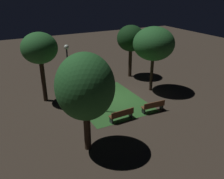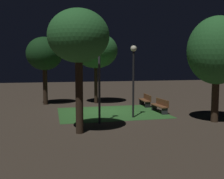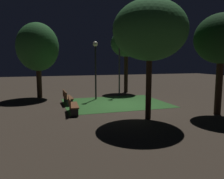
{
  "view_description": "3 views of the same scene",
  "coord_description": "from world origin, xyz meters",
  "px_view_note": "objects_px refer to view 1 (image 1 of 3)",
  "views": [
    {
      "loc": [
        -8.69,
        -15.86,
        8.7
      ],
      "look_at": [
        -0.66,
        -0.62,
        1.16
      ],
      "focal_mm": 37.81,
      "sensor_mm": 36.0,
      "label": 1
    },
    {
      "loc": [
        -17.11,
        3.52,
        3.16
      ],
      "look_at": [
        0.66,
        -0.64,
        1.39
      ],
      "focal_mm": 41.64,
      "sensor_mm": 36.0,
      "label": 2
    },
    {
      "loc": [
        13.12,
        -4.85,
        2.83
      ],
      "look_at": [
        -0.14,
        -0.67,
        1.02
      ],
      "focal_mm": 34.83,
      "sensor_mm": 36.0,
      "label": 3
    }
  ],
  "objects_px": {
    "bench_path_side": "(122,115)",
    "lamp_post_plaza_east": "(93,75)",
    "bench_front_left": "(153,106)",
    "tree_right_canopy": "(39,49)",
    "tree_tall_center": "(154,44)",
    "tree_lawn_side": "(131,39)",
    "tree_back_right": "(85,87)",
    "lamp_post_near_wall": "(68,65)"
  },
  "relations": [
    {
      "from": "tree_right_canopy",
      "to": "tree_back_right",
      "type": "height_order",
      "value": "tree_back_right"
    },
    {
      "from": "tree_tall_center",
      "to": "lamp_post_near_wall",
      "type": "height_order",
      "value": "tree_tall_center"
    },
    {
      "from": "bench_front_left",
      "to": "tree_tall_center",
      "type": "bearing_deg",
      "value": 56.28
    },
    {
      "from": "tree_back_right",
      "to": "tree_tall_center",
      "type": "relative_size",
      "value": 1.01
    },
    {
      "from": "lamp_post_plaza_east",
      "to": "lamp_post_near_wall",
      "type": "height_order",
      "value": "lamp_post_near_wall"
    },
    {
      "from": "bench_front_left",
      "to": "lamp_post_near_wall",
      "type": "height_order",
      "value": "lamp_post_near_wall"
    },
    {
      "from": "bench_path_side",
      "to": "tree_right_canopy",
      "type": "xyz_separation_m",
      "value": [
        -3.98,
        5.73,
        3.88
      ]
    },
    {
      "from": "tree_back_right",
      "to": "tree_lawn_side",
      "type": "relative_size",
      "value": 1.09
    },
    {
      "from": "lamp_post_plaza_east",
      "to": "lamp_post_near_wall",
      "type": "distance_m",
      "value": 2.51
    },
    {
      "from": "tree_right_canopy",
      "to": "bench_front_left",
      "type": "bearing_deg",
      "value": -40.48
    },
    {
      "from": "tree_lawn_side",
      "to": "lamp_post_plaza_east",
      "type": "xyz_separation_m",
      "value": [
        -6.43,
        -5.19,
        -1.03
      ]
    },
    {
      "from": "tree_right_canopy",
      "to": "tree_tall_center",
      "type": "distance_m",
      "value": 9.3
    },
    {
      "from": "tree_right_canopy",
      "to": "lamp_post_near_wall",
      "type": "bearing_deg",
      "value": -35.78
    },
    {
      "from": "bench_front_left",
      "to": "tree_right_canopy",
      "type": "height_order",
      "value": "tree_right_canopy"
    },
    {
      "from": "tree_tall_center",
      "to": "lamp_post_near_wall",
      "type": "relative_size",
      "value": 1.2
    },
    {
      "from": "tree_right_canopy",
      "to": "lamp_post_near_wall",
      "type": "xyz_separation_m",
      "value": [
        1.73,
        -1.25,
        -1.15
      ]
    },
    {
      "from": "bench_path_side",
      "to": "tree_back_right",
      "type": "height_order",
      "value": "tree_back_right"
    },
    {
      "from": "tree_right_canopy",
      "to": "lamp_post_plaza_east",
      "type": "bearing_deg",
      "value": -51.03
    },
    {
      "from": "bench_path_side",
      "to": "tree_right_canopy",
      "type": "relative_size",
      "value": 0.32
    },
    {
      "from": "bench_path_side",
      "to": "tree_right_canopy",
      "type": "bearing_deg",
      "value": 124.74
    },
    {
      "from": "bench_path_side",
      "to": "lamp_post_plaza_east",
      "type": "distance_m",
      "value": 3.51
    },
    {
      "from": "tree_right_canopy",
      "to": "tree_lawn_side",
      "type": "bearing_deg",
      "value": 10.45
    },
    {
      "from": "bench_path_side",
      "to": "tree_right_canopy",
      "type": "distance_m",
      "value": 7.99
    },
    {
      "from": "tree_tall_center",
      "to": "bench_path_side",
      "type": "bearing_deg",
      "value": -145.68
    },
    {
      "from": "bench_front_left",
      "to": "tree_tall_center",
      "type": "xyz_separation_m",
      "value": [
        2.29,
        3.44,
        3.78
      ]
    },
    {
      "from": "tree_right_canopy",
      "to": "lamp_post_plaza_east",
      "type": "relative_size",
      "value": 1.32
    },
    {
      "from": "tree_tall_center",
      "to": "tree_back_right",
      "type": "bearing_deg",
      "value": -147.95
    },
    {
      "from": "tree_right_canopy",
      "to": "lamp_post_near_wall",
      "type": "height_order",
      "value": "tree_right_canopy"
    },
    {
      "from": "lamp_post_plaza_east",
      "to": "tree_lawn_side",
      "type": "bearing_deg",
      "value": 38.91
    },
    {
      "from": "tree_lawn_side",
      "to": "tree_tall_center",
      "type": "xyz_separation_m",
      "value": [
        -0.24,
        -4.0,
        0.31
      ]
    },
    {
      "from": "bench_path_side",
      "to": "tree_tall_center",
      "type": "xyz_separation_m",
      "value": [
        5.03,
        3.44,
        3.78
      ]
    },
    {
      "from": "bench_path_side",
      "to": "tree_back_right",
      "type": "distance_m",
      "value": 5.05
    },
    {
      "from": "bench_front_left",
      "to": "lamp_post_plaza_east",
      "type": "height_order",
      "value": "lamp_post_plaza_east"
    },
    {
      "from": "tree_right_canopy",
      "to": "tree_tall_center",
      "type": "relative_size",
      "value": 0.99
    },
    {
      "from": "tree_tall_center",
      "to": "lamp_post_near_wall",
      "type": "xyz_separation_m",
      "value": [
        -7.28,
        1.05,
        -1.05
      ]
    },
    {
      "from": "bench_front_left",
      "to": "tree_back_right",
      "type": "xyz_separation_m",
      "value": [
        -6.03,
        -1.77,
        3.4
      ]
    },
    {
      "from": "lamp_post_near_wall",
      "to": "lamp_post_plaza_east",
      "type": "bearing_deg",
      "value": -64.05
    },
    {
      "from": "bench_path_side",
      "to": "lamp_post_plaza_east",
      "type": "height_order",
      "value": "lamp_post_plaza_east"
    },
    {
      "from": "bench_front_left",
      "to": "lamp_post_plaza_east",
      "type": "relative_size",
      "value": 0.43
    },
    {
      "from": "bench_front_left",
      "to": "lamp_post_plaza_east",
      "type": "xyz_separation_m",
      "value": [
        -3.9,
        2.25,
        2.44
      ]
    },
    {
      "from": "tree_back_right",
      "to": "lamp_post_plaza_east",
      "type": "distance_m",
      "value": 4.65
    },
    {
      "from": "bench_front_left",
      "to": "lamp_post_plaza_east",
      "type": "distance_m",
      "value": 5.12
    }
  ]
}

